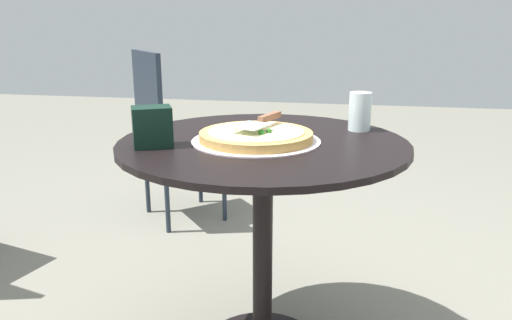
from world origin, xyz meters
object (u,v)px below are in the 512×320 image
pizza_on_tray (256,136)px  patio_chair_far (168,126)px  pizza_server (261,121)px  drinking_cup (360,111)px  patio_table (263,195)px  napkin_dispenser (152,127)px

pizza_on_tray → patio_chair_far: (0.65, -1.03, -0.21)m
pizza_server → patio_chair_far: (0.66, -0.99, -0.24)m
drinking_cup → patio_chair_far: (0.94, -0.82, -0.25)m
patio_table → napkin_dispenser: size_ratio=7.62×
patio_chair_far → napkin_dispenser: bearing=108.8°
napkin_dispenser → patio_chair_far: (0.39, -1.13, -0.25)m
pizza_server → patio_table: bearing=117.4°
drinking_cup → pizza_on_tray: bearing=35.4°
pizza_on_tray → napkin_dispenser: 0.29m
drinking_cup → pizza_server: bearing=31.5°
drinking_cup → napkin_dispenser: size_ratio=1.09×
pizza_server → patio_chair_far: patio_chair_far is taller
patio_table → patio_chair_far: (0.67, -1.01, -0.02)m
pizza_on_tray → napkin_dispenser: napkin_dispenser is taller
patio_table → drinking_cup: 0.40m
patio_table → patio_chair_far: 1.21m
pizza_on_tray → napkin_dispenser: bearing=21.7°
pizza_on_tray → pizza_server: (-0.01, -0.03, 0.04)m
pizza_on_tray → drinking_cup: size_ratio=3.08×
patio_table → pizza_server: pizza_server is taller
patio_table → pizza_on_tray: pizza_on_tray is taller
pizza_on_tray → napkin_dispenser: (0.26, 0.11, 0.04)m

